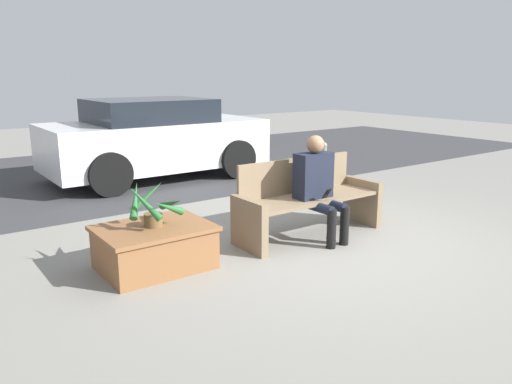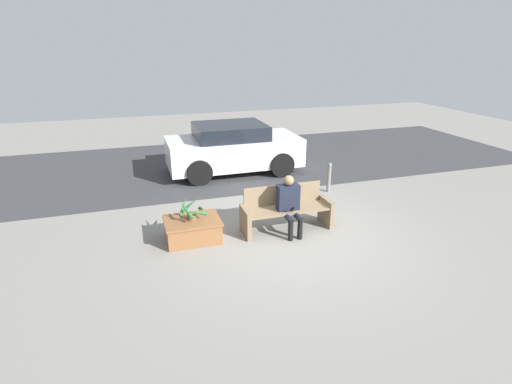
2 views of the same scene
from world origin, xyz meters
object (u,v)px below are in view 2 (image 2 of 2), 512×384
planter_box (193,229)px  parked_car (233,148)px  bench (286,209)px  bollard_post (329,177)px  potted_plant (192,210)px  person_seated (289,202)px

planter_box → parked_car: parked_car is taller
parked_car → bench: bearing=-89.3°
planter_box → bollard_post: bollard_post is taller
planter_box → potted_plant: (0.01, -0.00, 0.40)m
bench → potted_plant: 1.93m
planter_box → potted_plant: size_ratio=1.91×
bench → person_seated: 0.31m
person_seated → parked_car: (-0.04, 4.28, 0.06)m
bench → potted_plant: bench is taller
planter_box → bench: bearing=-2.2°
bench → person_seated: bearing=-92.9°
bench → planter_box: size_ratio=1.74×
person_seated → potted_plant: size_ratio=2.14×
bench → person_seated: person_seated is taller
parked_car → bollard_post: size_ratio=4.95×
person_seated → bollard_post: person_seated is taller
bollard_post → planter_box: bearing=-157.0°
person_seated → bollard_post: bearing=45.0°
planter_box → potted_plant: potted_plant is taller
person_seated → planter_box: person_seated is taller
bench → person_seated: size_ratio=1.55×
person_seated → parked_car: size_ratio=0.31×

